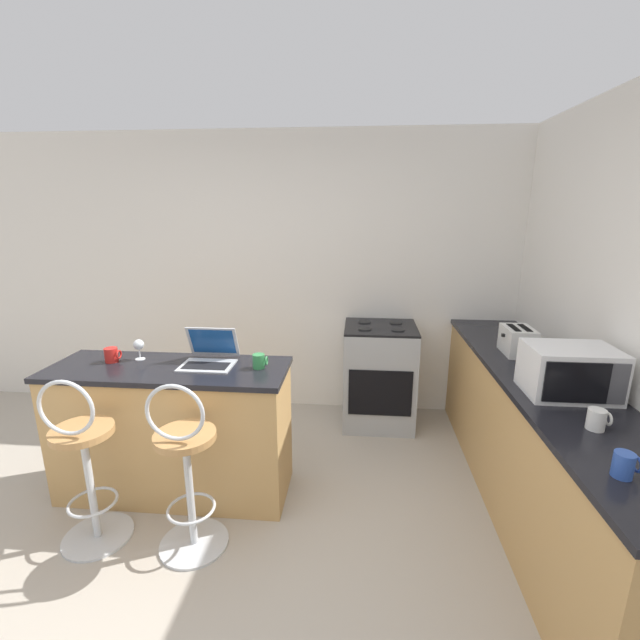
# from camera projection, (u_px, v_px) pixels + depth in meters

# --- Properties ---
(ground_plane) EXTENTS (20.00, 20.00, 0.00)m
(ground_plane) POSITION_uv_depth(u_px,v_px,m) (207.00, 600.00, 2.17)
(ground_plane) COLOR #ADA393
(wall_back) EXTENTS (12.00, 0.06, 2.60)m
(wall_back) POSITION_uv_depth(u_px,v_px,m) (281.00, 276.00, 4.05)
(wall_back) COLOR silver
(wall_back) RESTS_ON ground_plane
(breakfast_bar) EXTENTS (1.57, 0.55, 0.92)m
(breakfast_bar) POSITION_uv_depth(u_px,v_px,m) (174.00, 430.00, 2.91)
(breakfast_bar) COLOR tan
(breakfast_bar) RESTS_ON ground_plane
(counter_right) EXTENTS (0.59, 2.80, 0.92)m
(counter_right) POSITION_uv_depth(u_px,v_px,m) (537.00, 444.00, 2.74)
(counter_right) COLOR tan
(counter_right) RESTS_ON ground_plane
(bar_stool_near) EXTENTS (0.40, 0.40, 1.06)m
(bar_stool_near) POSITION_uv_depth(u_px,v_px,m) (85.00, 465.00, 2.44)
(bar_stool_near) COLOR silver
(bar_stool_near) RESTS_ON ground_plane
(bar_stool_far) EXTENTS (0.40, 0.40, 1.06)m
(bar_stool_far) POSITION_uv_depth(u_px,v_px,m) (187.00, 471.00, 2.39)
(bar_stool_far) COLOR silver
(bar_stool_far) RESTS_ON ground_plane
(laptop) EXTENTS (0.34, 0.31, 0.24)m
(laptop) POSITION_uv_depth(u_px,v_px,m) (210.00, 355.00, 2.84)
(laptop) COLOR #B7BABF
(laptop) RESTS_ON breakfast_bar
(microwave) EXTENTS (0.46, 0.34, 0.27)m
(microwave) POSITION_uv_depth(u_px,v_px,m) (570.00, 371.00, 2.35)
(microwave) COLOR white
(microwave) RESTS_ON counter_right
(toaster) EXTENTS (0.21, 0.27, 0.19)m
(toaster) POSITION_uv_depth(u_px,v_px,m) (518.00, 341.00, 3.02)
(toaster) COLOR silver
(toaster) RESTS_ON counter_right
(stove_range) EXTENTS (0.63, 0.58, 0.93)m
(stove_range) POSITION_uv_depth(u_px,v_px,m) (379.00, 375.00, 3.86)
(stove_range) COLOR #9EA3A8
(stove_range) RESTS_ON ground_plane
(mug_white) EXTENTS (0.10, 0.08, 0.10)m
(mug_white) POSITION_uv_depth(u_px,v_px,m) (597.00, 419.00, 2.00)
(mug_white) COLOR white
(mug_white) RESTS_ON counter_right
(mug_green) EXTENTS (0.10, 0.08, 0.09)m
(mug_green) POSITION_uv_depth(u_px,v_px,m) (259.00, 361.00, 2.76)
(mug_green) COLOR #338447
(mug_green) RESTS_ON breakfast_bar
(wine_glass_tall) EXTENTS (0.07, 0.07, 0.14)m
(wine_glass_tall) POSITION_uv_depth(u_px,v_px,m) (139.00, 345.00, 2.91)
(wine_glass_tall) COLOR silver
(wine_glass_tall) RESTS_ON breakfast_bar
(mug_blue) EXTENTS (0.09, 0.08, 0.10)m
(mug_blue) POSITION_uv_depth(u_px,v_px,m) (624.00, 465.00, 1.64)
(mug_blue) COLOR #2D51AD
(mug_blue) RESTS_ON counter_right
(mug_red) EXTENTS (0.10, 0.09, 0.10)m
(mug_red) POSITION_uv_depth(u_px,v_px,m) (112.00, 355.00, 2.87)
(mug_red) COLOR red
(mug_red) RESTS_ON breakfast_bar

